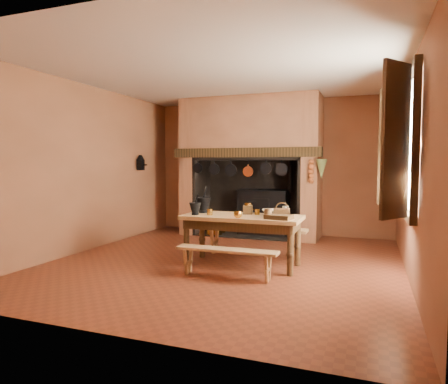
% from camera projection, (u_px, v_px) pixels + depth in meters
% --- Properties ---
extents(floor, '(5.50, 5.50, 0.00)m').
position_uv_depth(floor, '(225.00, 262.00, 5.98)').
color(floor, maroon).
rests_on(floor, ground).
extents(ceiling, '(5.50, 5.50, 0.00)m').
position_uv_depth(ceiling, '(225.00, 72.00, 5.79)').
color(ceiling, silver).
rests_on(ceiling, back_wall).
extents(back_wall, '(5.00, 0.02, 2.80)m').
position_uv_depth(back_wall, '(270.00, 167.00, 8.46)').
color(back_wall, '#9C603E').
rests_on(back_wall, floor).
extents(wall_left, '(0.02, 5.50, 2.80)m').
position_uv_depth(wall_left, '(87.00, 168.00, 6.75)').
color(wall_left, '#9C603E').
rests_on(wall_left, floor).
extents(wall_right, '(0.02, 5.50, 2.80)m').
position_uv_depth(wall_right, '(412.00, 169.00, 5.02)').
color(wall_right, '#9C603E').
rests_on(wall_right, floor).
extents(wall_front, '(5.00, 0.02, 2.80)m').
position_uv_depth(wall_front, '(112.00, 172.00, 3.31)').
color(wall_front, '#9C603E').
rests_on(wall_front, floor).
extents(chimney_breast, '(2.95, 0.96, 2.80)m').
position_uv_depth(chimney_breast, '(251.00, 147.00, 8.12)').
color(chimney_breast, '#9C603E').
rests_on(chimney_breast, floor).
extents(iron_range, '(1.12, 0.55, 1.60)m').
position_uv_depth(iron_range, '(264.00, 212.00, 8.25)').
color(iron_range, black).
rests_on(iron_range, floor).
extents(hearth_pans, '(0.51, 0.62, 0.20)m').
position_uv_depth(hearth_pans, '(215.00, 229.00, 8.41)').
color(hearth_pans, '#BA852B').
rests_on(hearth_pans, floor).
extents(hanging_pans, '(1.92, 0.29, 0.27)m').
position_uv_depth(hanging_pans, '(241.00, 170.00, 7.70)').
color(hanging_pans, black).
rests_on(hanging_pans, chimney_breast).
extents(onion_string, '(0.12, 0.10, 0.46)m').
position_uv_depth(onion_string, '(311.00, 172.00, 7.22)').
color(onion_string, '#A4461E').
rests_on(onion_string, chimney_breast).
extents(herb_bunch, '(0.20, 0.20, 0.35)m').
position_uv_depth(herb_bunch, '(321.00, 169.00, 7.15)').
color(herb_bunch, '#4C5628').
rests_on(herb_bunch, chimney_breast).
extents(window, '(0.39, 1.75, 1.76)m').
position_uv_depth(window, '(402.00, 144.00, 4.67)').
color(window, white).
rests_on(window, wall_right).
extents(wall_coffee_mill, '(0.23, 0.16, 0.31)m').
position_uv_depth(wall_coffee_mill, '(141.00, 162.00, 8.16)').
color(wall_coffee_mill, black).
rests_on(wall_coffee_mill, wall_left).
extents(work_table, '(1.69, 0.75, 0.73)m').
position_uv_depth(work_table, '(242.00, 223.00, 5.72)').
color(work_table, tan).
rests_on(work_table, floor).
extents(bench_front, '(1.35, 0.24, 0.38)m').
position_uv_depth(bench_front, '(227.00, 256.00, 5.13)').
color(bench_front, tan).
rests_on(bench_front, floor).
extents(bench_back, '(1.67, 0.29, 0.47)m').
position_uv_depth(bench_back, '(254.00, 234.00, 6.33)').
color(bench_back, tan).
rests_on(bench_back, floor).
extents(mortar_large, '(0.23, 0.23, 0.39)m').
position_uv_depth(mortar_large, '(203.00, 204.00, 6.02)').
color(mortar_large, black).
rests_on(mortar_large, work_table).
extents(mortar_small, '(0.18, 0.18, 0.30)m').
position_uv_depth(mortar_small, '(195.00, 208.00, 5.77)').
color(mortar_small, black).
rests_on(mortar_small, work_table).
extents(coffee_grinder, '(0.19, 0.16, 0.20)m').
position_uv_depth(coffee_grinder, '(248.00, 209.00, 5.85)').
color(coffee_grinder, '#392512').
rests_on(coffee_grinder, work_table).
extents(brass_mug_a, '(0.11, 0.11, 0.09)m').
position_uv_depth(brass_mug_a, '(210.00, 212.00, 5.74)').
color(brass_mug_a, '#BA852B').
rests_on(brass_mug_a, work_table).
extents(brass_mug_b, '(0.07, 0.07, 0.08)m').
position_uv_depth(brass_mug_b, '(257.00, 212.00, 5.79)').
color(brass_mug_b, '#BA852B').
rests_on(brass_mug_b, work_table).
extents(mixing_bowl, '(0.43, 0.43, 0.08)m').
position_uv_depth(mixing_bowl, '(274.00, 212.00, 5.73)').
color(mixing_bowl, beige).
rests_on(mixing_bowl, work_table).
extents(stoneware_crock, '(0.13, 0.13, 0.13)m').
position_uv_depth(stoneware_crock, '(268.00, 213.00, 5.40)').
color(stoneware_crock, brown).
rests_on(stoneware_crock, work_table).
extents(glass_jar, '(0.09, 0.09, 0.15)m').
position_uv_depth(glass_jar, '(285.00, 211.00, 5.59)').
color(glass_jar, beige).
rests_on(glass_jar, work_table).
extents(wicker_basket, '(0.24, 0.19, 0.21)m').
position_uv_depth(wicker_basket, '(282.00, 213.00, 5.48)').
color(wicker_basket, '#462F15').
rests_on(wicker_basket, work_table).
extents(wooden_tray, '(0.38, 0.30, 0.06)m').
position_uv_depth(wooden_tray, '(279.00, 217.00, 5.34)').
color(wooden_tray, '#392512').
rests_on(wooden_tray, work_table).
extents(brass_cup, '(0.13, 0.13, 0.09)m').
position_uv_depth(brass_cup, '(238.00, 215.00, 5.44)').
color(brass_cup, '#BA852B').
rests_on(brass_cup, work_table).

